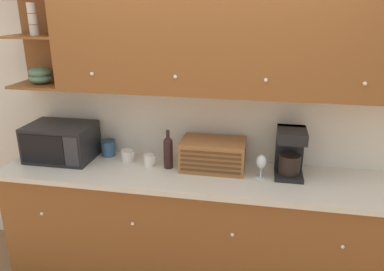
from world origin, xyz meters
name	(u,v)px	position (x,y,z in m)	size (l,w,h in m)	color
ground_plane	(196,253)	(0.00, 0.00, 0.00)	(24.00, 24.00, 0.00)	#896647
wall_back	(198,115)	(0.00, 0.03, 1.30)	(5.25, 0.06, 2.60)	silver
counter_unit	(190,227)	(0.00, -0.30, 0.48)	(2.87, 0.64, 0.95)	brown
backsplash_panel	(197,124)	(0.00, -0.01, 1.24)	(2.85, 0.01, 0.58)	silver
upper_cabinets	(217,37)	(0.17, -0.16, 1.92)	(2.85, 0.34, 0.79)	brown
microwave	(61,142)	(-1.07, -0.24, 1.09)	(0.51, 0.38, 0.29)	black
storage_canister	(108,148)	(-0.72, -0.11, 1.02)	(0.12, 0.12, 0.13)	#33567A
mug	(127,155)	(-0.53, -0.18, 0.99)	(0.11, 0.10, 0.09)	silver
mug_blue_second	(150,160)	(-0.33, -0.25, 1.00)	(0.09, 0.08, 0.09)	silver
wine_bottle	(168,151)	(-0.18, -0.25, 1.09)	(0.07, 0.07, 0.30)	black
bread_box	(213,155)	(0.16, -0.20, 1.06)	(0.48, 0.30, 0.23)	#996033
wine_glass	(261,163)	(0.52, -0.30, 1.07)	(0.08, 0.08, 0.18)	silver
coffee_maker	(290,151)	(0.72, -0.20, 1.13)	(0.20, 0.25, 0.36)	black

